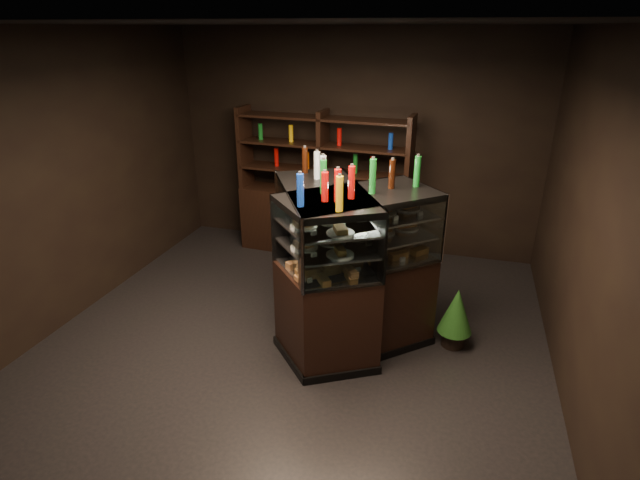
# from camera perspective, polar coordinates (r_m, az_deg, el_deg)

# --- Properties ---
(ground) EXTENTS (5.00, 5.00, 0.00)m
(ground) POSITION_cam_1_polar(r_m,az_deg,el_deg) (5.34, -2.52, -10.72)
(ground) COLOR black
(ground) RESTS_ON ground
(room_shell) EXTENTS (5.02, 5.02, 3.01)m
(room_shell) POSITION_cam_1_polar(r_m,az_deg,el_deg) (4.55, -2.95, 10.02)
(room_shell) COLOR black
(room_shell) RESTS_ON ground
(display_case) EXTENTS (1.80, 1.65, 1.61)m
(display_case) POSITION_cam_1_polar(r_m,az_deg,el_deg) (4.98, 2.29, -6.24)
(display_case) COLOR black
(display_case) RESTS_ON ground
(food_display) EXTENTS (1.30, 1.25, 0.49)m
(food_display) POSITION_cam_1_polar(r_m,az_deg,el_deg) (4.68, 2.40, 1.11)
(food_display) COLOR #C87948
(food_display) RESTS_ON display_case
(bottles_top) EXTENTS (1.12, 1.11, 0.30)m
(bottles_top) POSITION_cam_1_polar(r_m,az_deg,el_deg) (4.51, 2.54, 7.25)
(bottles_top) COLOR #0F38B2
(bottles_top) RESTS_ON display_case
(potted_conifer) EXTENTS (0.34, 0.34, 0.72)m
(potted_conifer) POSITION_cam_1_polar(r_m,az_deg,el_deg) (5.13, 15.34, -7.69)
(potted_conifer) COLOR black
(potted_conifer) RESTS_ON ground
(back_shelving) EXTENTS (2.37, 0.55, 2.00)m
(back_shelving) POSITION_cam_1_polar(r_m,az_deg,el_deg) (6.90, 0.31, 3.12)
(back_shelving) COLOR black
(back_shelving) RESTS_ON ground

